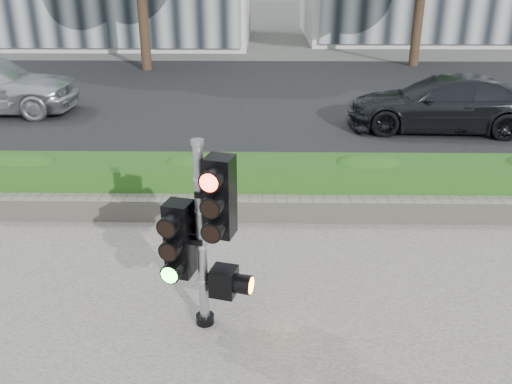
% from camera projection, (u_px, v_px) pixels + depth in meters
% --- Properties ---
extents(ground, '(120.00, 120.00, 0.00)m').
position_uv_depth(ground, '(277.00, 289.00, 6.50)').
color(ground, '#51514C').
rests_on(ground, ground).
extents(road, '(60.00, 13.00, 0.02)m').
position_uv_depth(road, '(270.00, 98.00, 15.71)').
color(road, black).
rests_on(road, ground).
extents(curb, '(60.00, 0.25, 0.12)m').
position_uv_depth(curb, '(273.00, 186.00, 9.38)').
color(curb, gray).
rests_on(curb, ground).
extents(stone_wall, '(12.00, 0.32, 0.34)m').
position_uv_depth(stone_wall, '(275.00, 209.00, 8.18)').
color(stone_wall, gray).
rests_on(stone_wall, sidewalk).
extents(hedge, '(12.00, 1.00, 0.68)m').
position_uv_depth(hedge, '(274.00, 182.00, 8.71)').
color(hedge, '#407F27').
rests_on(hedge, sidewalk).
extents(traffic_signal, '(0.76, 0.61, 2.07)m').
position_uv_depth(traffic_signal, '(205.00, 227.00, 5.43)').
color(traffic_signal, black).
rests_on(traffic_signal, sidewalk).
extents(car_dark, '(4.45, 2.12, 1.25)m').
position_uv_depth(car_dark, '(442.00, 103.00, 12.48)').
color(car_dark, black).
rests_on(car_dark, road).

